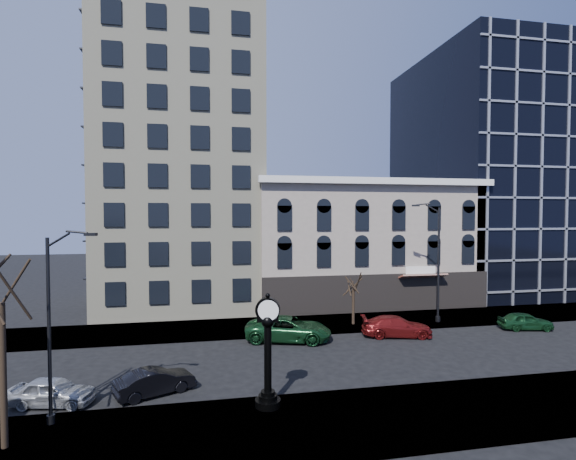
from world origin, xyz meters
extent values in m
plane|color=black|center=(0.00, 0.00, 0.00)|extent=(160.00, 160.00, 0.00)
cube|color=gray|center=(0.00, 8.00, 0.06)|extent=(160.00, 6.00, 0.12)
cube|color=gray|center=(0.00, -8.00, 0.06)|extent=(160.00, 6.00, 0.12)
cube|color=beige|center=(-6.00, 19.00, 19.00)|extent=(15.00, 15.00, 38.00)
cube|color=#A39486|center=(12.00, 16.00, 6.00)|extent=(22.00, 10.00, 12.00)
cube|color=white|center=(12.00, 10.80, 12.20)|extent=(22.60, 0.80, 0.60)
cube|color=black|center=(12.00, 10.95, 1.80)|extent=(22.00, 0.30, 3.60)
cube|color=maroon|center=(16.00, 10.40, 3.40)|extent=(4.50, 1.18, 0.55)
cube|color=black|center=(32.00, 21.00, 14.00)|extent=(20.00, 20.00, 28.00)
cylinder|color=black|center=(-0.89, -6.15, 0.28)|extent=(1.21, 1.21, 0.33)
cylinder|color=black|center=(-0.89, -6.15, 0.56)|extent=(0.88, 0.88, 0.22)
cylinder|color=black|center=(-0.89, -6.15, 0.76)|extent=(0.66, 0.66, 0.18)
cylinder|color=black|center=(-0.89, -6.15, 2.42)|extent=(0.35, 0.35, 3.18)
sphere|color=black|center=(-0.89, -6.15, 4.12)|extent=(0.61, 0.61, 0.61)
cube|color=black|center=(-0.89, -6.15, 4.23)|extent=(1.02, 0.46, 0.27)
cylinder|color=black|center=(-0.89, -6.15, 4.67)|extent=(1.19, 0.61, 1.14)
cylinder|color=white|center=(-0.89, -6.33, 4.67)|extent=(0.94, 0.25, 0.96)
cylinder|color=white|center=(-0.89, -5.96, 4.67)|extent=(0.94, 0.25, 0.96)
sphere|color=black|center=(-0.89, -6.15, 5.33)|extent=(0.22, 0.22, 0.22)
cylinder|color=black|center=(-10.26, -6.00, 4.11)|extent=(0.15, 0.15, 7.98)
cylinder|color=black|center=(-10.26, -6.00, 0.31)|extent=(0.33, 0.33, 0.37)
cube|color=black|center=(-8.55, -6.44, 8.24)|extent=(0.55, 0.33, 0.13)
cylinder|color=black|center=(15.33, 6.61, 4.91)|extent=(0.18, 0.18, 9.58)
cylinder|color=black|center=(15.33, 6.61, 0.34)|extent=(0.40, 0.40, 0.45)
cube|color=black|center=(13.33, 7.29, 9.87)|extent=(0.66, 0.43, 0.16)
cylinder|color=#322519|center=(-11.32, -7.68, 2.92)|extent=(0.25, 0.25, 5.60)
cylinder|color=#322519|center=(8.06, 7.17, 1.57)|extent=(0.23, 0.23, 2.89)
imported|color=#A5A8AD|center=(-10.89, -3.86, 0.65)|extent=(4.06, 2.24, 1.31)
imported|color=black|center=(-6.26, -3.51, 0.65)|extent=(4.13, 2.89, 1.29)
imported|color=#143F1E|center=(2.06, 4.11, 0.86)|extent=(6.70, 4.40, 1.71)
imported|color=maroon|center=(10.20, 3.63, 0.75)|extent=(5.48, 3.11, 1.50)
imported|color=#143F1E|center=(21.03, 3.45, 0.68)|extent=(4.23, 2.37, 1.36)
camera|label=1|loc=(-3.55, -25.15, 9.04)|focal=26.00mm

